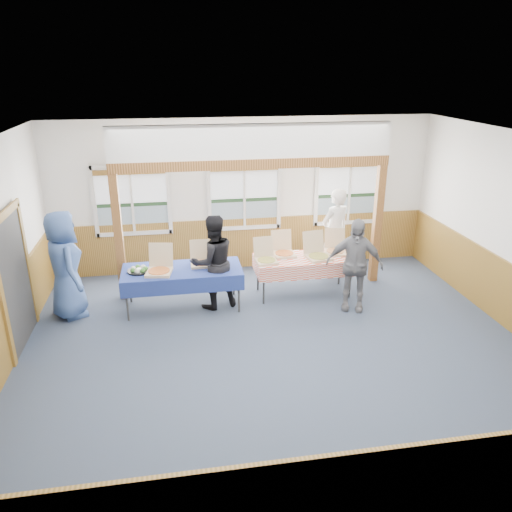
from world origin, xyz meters
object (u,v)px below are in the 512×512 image
Objects in this scene: table_left at (182,271)px; person_grey at (354,265)px; man_blue at (65,265)px; woman_white at (335,233)px; woman_black at (213,262)px; table_right at (304,260)px.

person_grey reaches higher than table_left.
table_left is 2.00m from man_blue.
woman_white is 1.07× the size of woman_black.
table_right is 1.16× the size of woman_black.
woman_black is (-1.74, -0.24, 0.17)m from table_right.
woman_black reaches higher than table_right.
table_left is at bearing 161.15° from table_right.
table_left is at bearing -113.99° from man_blue.
woman_white is at bearing 19.60° from table_left.
table_left is at bearing -7.17° from woman_white.
table_right is 1.19m from woman_white.
table_right is 1.08× the size of woman_white.
woman_white reaches higher than table_left.
woman_white reaches higher than person_grey.
table_right is 1.05m from person_grey.
man_blue reaches higher than woman_black.
person_grey is (3.02, -0.55, 0.15)m from table_left.
woman_black is at bearing -2.49° from table_left.
table_right is 1.05× the size of man_blue.
man_blue is at bearing -178.52° from table_left.
woman_black is (0.56, -0.05, 0.16)m from table_left.
person_grey is at bearing -119.89° from man_blue.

